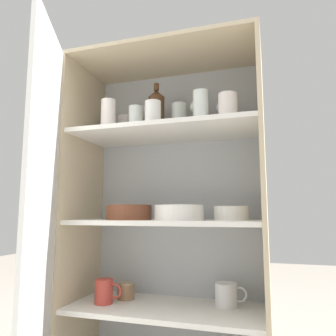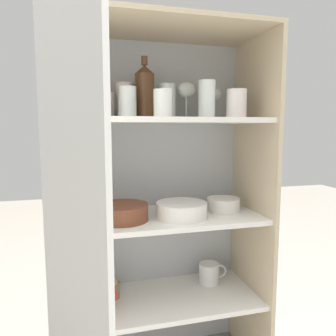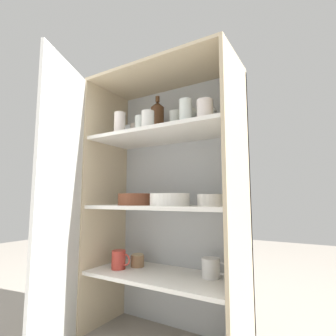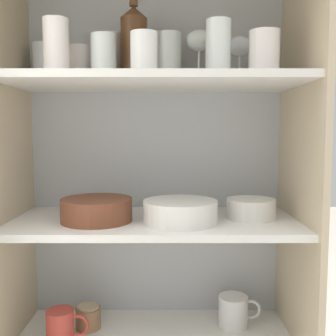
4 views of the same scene
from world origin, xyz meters
name	(u,v)px [view 3 (image 3 of 4)]	position (x,y,z in m)	size (l,w,h in m)	color
cupboard_back_panel	(179,202)	(0.00, 0.37, 0.72)	(0.85, 0.02, 1.44)	#B2B7BC
cupboard_side_left	(106,202)	(-0.42, 0.18, 0.72)	(0.02, 0.40, 1.44)	#CCB793
cupboard_side_right	(239,203)	(0.42, 0.18, 0.72)	(0.02, 0.40, 1.44)	#CCB793
cupboard_top_panel	(163,75)	(0.00, 0.18, 1.45)	(0.85, 0.40, 0.02)	#CCB793
shelf_board_lower	(162,276)	(0.00, 0.18, 0.33)	(0.82, 0.36, 0.02)	white
shelf_board_middle	(163,207)	(0.00, 0.18, 0.69)	(0.82, 0.36, 0.02)	white
shelf_board_upper	(163,135)	(0.00, 0.18, 1.10)	(0.82, 0.36, 0.02)	white
cupboard_door	(60,203)	(-0.34, -0.21, 0.72)	(0.19, 0.40, 1.44)	silver
tumbler_glass_0	(205,111)	(0.29, 0.10, 1.16)	(0.08, 0.08, 0.11)	silver
tumbler_glass_1	(186,113)	(0.17, 0.13, 1.18)	(0.07, 0.07, 0.15)	white
tumbler_glass_2	(137,132)	(-0.22, 0.22, 1.15)	(0.08, 0.08, 0.10)	silver
tumbler_glass_3	(176,123)	(0.04, 0.25, 1.18)	(0.07, 0.07, 0.14)	white
tumbler_glass_4	(129,135)	(-0.34, 0.30, 1.17)	(0.08, 0.08, 0.12)	white
tumbler_glass_5	(141,126)	(-0.14, 0.16, 1.16)	(0.07, 0.07, 0.12)	white
tumbler_glass_6	(148,120)	(-0.02, 0.06, 1.15)	(0.07, 0.07, 0.10)	white
tumbler_glass_7	(152,128)	(-0.13, 0.26, 1.18)	(0.08, 0.08, 0.14)	silver
tumbler_glass_8	(120,124)	(-0.25, 0.10, 1.18)	(0.07, 0.07, 0.14)	silver
wine_glass_0	(210,113)	(0.25, 0.26, 1.20)	(0.07, 0.07, 0.13)	white
wine_glass_1	(190,114)	(0.13, 0.26, 1.22)	(0.08, 0.08, 0.15)	white
wine_bottle	(157,119)	(-0.06, 0.21, 1.21)	(0.08, 0.08, 0.24)	#4C2D19
plate_stack_white	(170,200)	(0.07, 0.13, 0.74)	(0.21, 0.21, 0.06)	white
mixing_bowl_large	(136,199)	(-0.16, 0.15, 0.74)	(0.20, 0.20, 0.07)	brown
serving_bowl_small	(212,200)	(0.28, 0.19, 0.74)	(0.14, 0.14, 0.06)	silver
coffee_mug_primary	(119,260)	(-0.27, 0.14, 0.40)	(0.12, 0.08, 0.10)	#BC3D33
coffee_mug_extra_1	(211,268)	(0.25, 0.25, 0.39)	(0.13, 0.09, 0.10)	white
storage_jar	(137,260)	(-0.21, 0.24, 0.38)	(0.08, 0.08, 0.07)	#99704C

